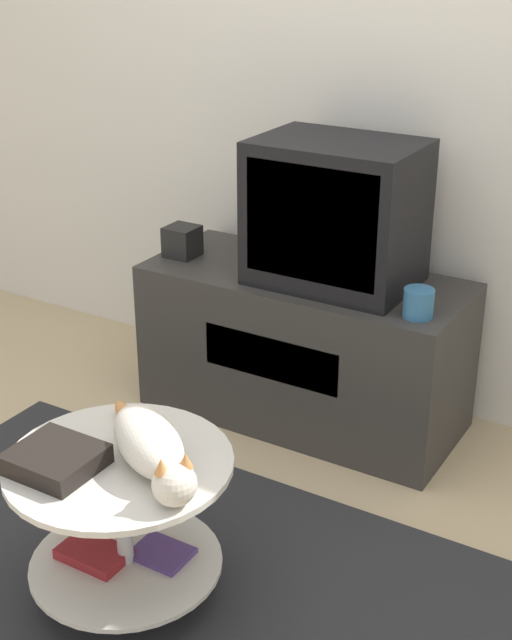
{
  "coord_description": "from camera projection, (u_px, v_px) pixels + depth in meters",
  "views": [
    {
      "loc": [
        1.29,
        -1.57,
        1.74
      ],
      "look_at": [
        0.03,
        0.53,
        0.64
      ],
      "focal_mm": 50.0,
      "sensor_mm": 36.0,
      "label": 1
    }
  ],
  "objects": [
    {
      "name": "tv",
      "position": [
        336.0,
        213.0,
        3.06
      ],
      "size": [
        0.56,
        0.4,
        0.5
      ],
      "color": "black",
      "rests_on": "tv_stand"
    },
    {
      "name": "mug",
      "position": [
        419.0,
        303.0,
        2.86
      ],
      "size": [
        0.1,
        0.1,
        0.1
      ],
      "color": "teal",
      "rests_on": "tv_stand"
    },
    {
      "name": "rug",
      "position": [
        150.0,
        585.0,
        2.55
      ],
      "size": [
        2.03,
        1.25,
        0.02
      ],
      "color": "#28282B",
      "rests_on": "ground_plane"
    },
    {
      "name": "ground_plane",
      "position": [
        151.0,
        588.0,
        2.55
      ],
      "size": [
        12.0,
        12.0,
        0.0
      ],
      "primitive_type": "plane",
      "color": "tan"
    },
    {
      "name": "tv_stand",
      "position": [
        304.0,
        346.0,
        3.34
      ],
      "size": [
        1.18,
        0.51,
        0.58
      ],
      "color": "#33302D",
      "rests_on": "ground_plane"
    },
    {
      "name": "wall_back",
      "position": [
        380.0,
        59.0,
        3.15
      ],
      "size": [
        8.0,
        0.05,
        2.6
      ],
      "color": "silver",
      "rests_on": "ground_plane"
    },
    {
      "name": "coffee_table",
      "position": [
        122.0,
        513.0,
        2.39
      ],
      "size": [
        0.6,
        0.6,
        0.44
      ],
      "color": "#B2B2B7",
      "rests_on": "rug"
    },
    {
      "name": "speaker",
      "position": [
        182.0,
        241.0,
        3.39
      ],
      "size": [
        0.12,
        0.12,
        0.12
      ],
      "color": "black",
      "rests_on": "tv_stand"
    },
    {
      "name": "cat",
      "position": [
        152.0,
        447.0,
        2.26
      ],
      "size": [
        0.47,
        0.35,
        0.13
      ],
      "rotation": [
        0.0,
        0.0,
        -0.61
      ],
      "color": "silver",
      "rests_on": "coffee_table"
    },
    {
      "name": "dvd_box",
      "position": [
        56.0,
        459.0,
        2.28
      ],
      "size": [
        0.22,
        0.2,
        0.05
      ],
      "color": "black",
      "rests_on": "coffee_table"
    }
  ]
}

